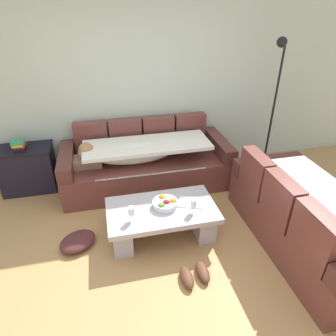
# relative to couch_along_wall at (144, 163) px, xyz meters

# --- Properties ---
(ground_plane) EXTENTS (14.00, 14.00, 0.00)m
(ground_plane) POSITION_rel_couch_along_wall_xyz_m (-0.19, -1.62, -0.33)
(ground_plane) COLOR #B0824B
(back_wall) EXTENTS (9.00, 0.10, 2.70)m
(back_wall) POSITION_rel_couch_along_wall_xyz_m (-0.19, 0.53, 1.02)
(back_wall) COLOR #B6C6B1
(back_wall) RESTS_ON ground_plane
(couch_along_wall) EXTENTS (2.32, 0.92, 0.88)m
(couch_along_wall) POSITION_rel_couch_along_wall_xyz_m (0.00, 0.00, 0.00)
(couch_along_wall) COLOR brown
(couch_along_wall) RESTS_ON ground_plane
(couch_near_window) EXTENTS (0.92, 1.94, 0.88)m
(couch_near_window) POSITION_rel_couch_along_wall_xyz_m (1.48, -1.63, 0.00)
(couch_near_window) COLOR brown
(couch_near_window) RESTS_ON ground_plane
(coffee_table) EXTENTS (1.20, 0.68, 0.38)m
(coffee_table) POSITION_rel_couch_along_wall_xyz_m (0.01, -1.13, -0.09)
(coffee_table) COLOR #B3ABAF
(coffee_table) RESTS_ON ground_plane
(fruit_bowl) EXTENTS (0.28, 0.28, 0.10)m
(fruit_bowl) POSITION_rel_couch_along_wall_xyz_m (0.06, -1.11, 0.09)
(fruit_bowl) COLOR silver
(fruit_bowl) RESTS_ON coffee_table
(wine_glass_near_left) EXTENTS (0.07, 0.07, 0.17)m
(wine_glass_near_left) POSITION_rel_couch_along_wall_xyz_m (-0.33, -1.27, 0.16)
(wine_glass_near_left) COLOR silver
(wine_glass_near_left) RESTS_ON coffee_table
(wine_glass_near_right) EXTENTS (0.07, 0.07, 0.17)m
(wine_glass_near_right) POSITION_rel_couch_along_wall_xyz_m (0.33, -1.28, 0.16)
(wine_glass_near_right) COLOR silver
(wine_glass_near_right) RESTS_ON coffee_table
(open_magazine) EXTENTS (0.34, 0.29, 0.01)m
(open_magazine) POSITION_rel_couch_along_wall_xyz_m (0.36, -1.11, 0.05)
(open_magazine) COLOR white
(open_magazine) RESTS_ON coffee_table
(side_cabinet) EXTENTS (0.72, 0.44, 0.64)m
(side_cabinet) POSITION_rel_couch_along_wall_xyz_m (-1.60, 0.23, -0.01)
(side_cabinet) COLOR black
(side_cabinet) RESTS_ON ground_plane
(book_stack_on_cabinet) EXTENTS (0.19, 0.24, 0.11)m
(book_stack_on_cabinet) POSITION_rel_couch_along_wall_xyz_m (-1.63, 0.23, 0.37)
(book_stack_on_cabinet) COLOR black
(book_stack_on_cabinet) RESTS_ON side_cabinet
(floor_lamp) EXTENTS (0.33, 0.31, 1.95)m
(floor_lamp) POSITION_rel_couch_along_wall_xyz_m (1.97, 0.12, 0.79)
(floor_lamp) COLOR black
(floor_lamp) RESTS_ON ground_plane
(pair_of_shoes) EXTENTS (0.29, 0.30, 0.09)m
(pair_of_shoes) POSITION_rel_couch_along_wall_xyz_m (0.19, -1.81, -0.29)
(pair_of_shoes) COLOR #59331E
(pair_of_shoes) RESTS_ON ground_plane
(crumpled_garment) EXTENTS (0.51, 0.49, 0.12)m
(crumpled_garment) POSITION_rel_couch_along_wall_xyz_m (-0.93, -1.10, -0.27)
(crumpled_garment) COLOR #4C2323
(crumpled_garment) RESTS_ON ground_plane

